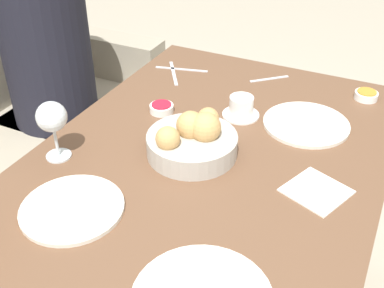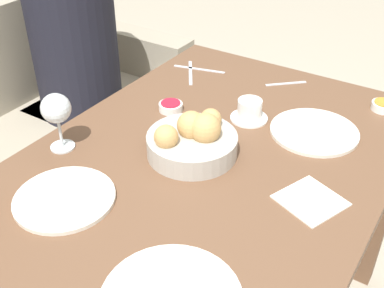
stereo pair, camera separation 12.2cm
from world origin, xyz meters
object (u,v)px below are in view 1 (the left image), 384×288
at_px(fork_silver, 174,73).
at_px(napkin, 316,191).
at_px(plate_near_right, 306,124).
at_px(coffee_cup, 240,107).
at_px(jam_bowl_honey, 366,95).
at_px(wine_glass, 52,119).
at_px(bread_basket, 193,140).
at_px(spoon_coffee, 269,79).
at_px(jam_bowl_berry, 162,108).
at_px(knife_silver, 182,69).
at_px(plate_far_center, 72,208).
at_px(seated_person, 54,91).

relative_size(fork_silver, napkin, 0.94).
bearing_deg(fork_silver, plate_near_right, -105.17).
relative_size(coffee_cup, jam_bowl_honey, 1.52).
xyz_separation_m(plate_near_right, jam_bowl_honey, (0.23, -0.12, 0.01)).
bearing_deg(coffee_cup, wine_glass, 139.09).
relative_size(bread_basket, napkin, 1.38).
bearing_deg(spoon_coffee, jam_bowl_berry, 147.81).
xyz_separation_m(jam_bowl_berry, napkin, (-0.17, -0.50, -0.01)).
relative_size(jam_bowl_berry, spoon_coffee, 0.65).
xyz_separation_m(bread_basket, spoon_coffee, (0.49, -0.04, -0.04)).
distance_m(bread_basket, spoon_coffee, 0.50).
xyz_separation_m(jam_bowl_honey, knife_silver, (-0.06, 0.60, -0.01)).
bearing_deg(spoon_coffee, plate_far_center, 167.08).
relative_size(knife_silver, spoon_coffee, 1.67).
relative_size(seated_person, jam_bowl_honey, 17.66).
height_order(plate_far_center, spoon_coffee, plate_far_center).
bearing_deg(knife_silver, napkin, -127.82).
distance_m(seated_person, knife_silver, 0.65).
height_order(plate_far_center, wine_glass, wine_glass).
distance_m(plate_far_center, jam_bowl_honey, 0.95).
relative_size(seated_person, plate_far_center, 5.42).
xyz_separation_m(fork_silver, napkin, (-0.41, -0.59, 0.00)).
xyz_separation_m(bread_basket, knife_silver, (0.43, 0.25, -0.04)).
bearing_deg(jam_bowl_honey, bread_basket, 144.58).
xyz_separation_m(seated_person, jam_bowl_honey, (0.05, -1.21, 0.24)).
distance_m(jam_bowl_honey, spoon_coffee, 0.31).
xyz_separation_m(wine_glass, napkin, (0.15, -0.63, -0.11)).
distance_m(plate_far_center, wine_glass, 0.24).
height_order(coffee_cup, jam_bowl_honey, coffee_cup).
distance_m(bread_basket, knife_silver, 0.50).
bearing_deg(jam_bowl_honey, napkin, 176.88).
distance_m(seated_person, jam_bowl_honey, 1.23).
distance_m(jam_bowl_honey, fork_silver, 0.62).
bearing_deg(fork_silver, bread_basket, -146.26).
bearing_deg(bread_basket, plate_near_right, -41.01).
bearing_deg(fork_silver, wine_glass, 176.04).
bearing_deg(napkin, plate_near_right, 19.40).
bearing_deg(spoon_coffee, fork_silver, 108.20).
xyz_separation_m(seated_person, plate_near_right, (-0.18, -1.08, 0.23)).
distance_m(coffee_cup, knife_silver, 0.36).
xyz_separation_m(jam_bowl_berry, knife_silver, (0.28, 0.08, -0.01)).
bearing_deg(seated_person, plate_far_center, -136.58).
distance_m(plate_far_center, napkin, 0.55).
height_order(coffee_cup, jam_bowl_berry, coffee_cup).
relative_size(seated_person, napkin, 7.43).
xyz_separation_m(knife_silver, spoon_coffee, (0.06, -0.29, 0.00)).
bearing_deg(plate_near_right, spoon_coffee, 38.68).
relative_size(seated_person, bread_basket, 5.37).
bearing_deg(fork_silver, jam_bowl_honey, -80.72).
xyz_separation_m(plate_far_center, jam_bowl_berry, (0.46, 0.03, 0.01)).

